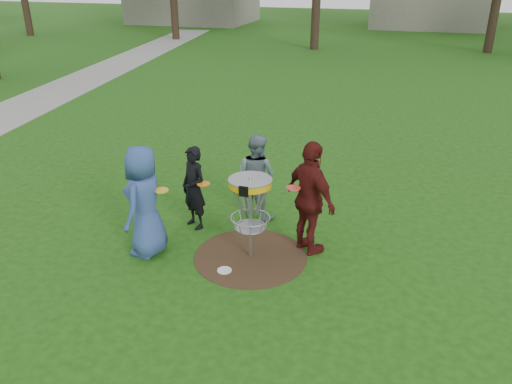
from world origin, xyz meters
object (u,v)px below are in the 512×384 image
(player_black, at_px, (194,188))
(disc_golf_basket, at_px, (250,199))
(player_blue, at_px, (145,202))
(player_maroon, at_px, (311,199))
(player_grey, at_px, (257,176))

(player_black, relative_size, disc_golf_basket, 1.07)
(player_blue, distance_m, disc_golf_basket, 1.65)
(player_black, distance_m, disc_golf_basket, 1.45)
(player_black, xyz_separation_m, player_maroon, (2.07, -0.25, 0.19))
(player_blue, distance_m, player_maroon, 2.57)
(player_blue, xyz_separation_m, player_black, (0.38, 1.02, -0.16))
(player_maroon, distance_m, disc_golf_basket, 0.95)
(player_blue, xyz_separation_m, player_maroon, (2.45, 0.77, 0.03))
(player_blue, bearing_deg, player_black, 161.36)
(disc_golf_basket, bearing_deg, player_blue, -168.80)
(player_black, height_order, player_grey, player_grey)
(player_black, distance_m, player_maroon, 2.10)
(player_black, bearing_deg, player_blue, -79.14)
(player_black, relative_size, player_maroon, 0.79)
(player_blue, height_order, disc_golf_basket, player_blue)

